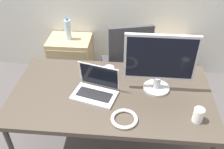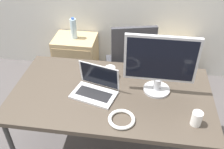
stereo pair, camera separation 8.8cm
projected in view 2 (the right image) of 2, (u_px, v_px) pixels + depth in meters
The scene contains 11 objects.
ground_plane at pixel (111, 149), 2.51m from camera, with size 14.00×14.00×0.00m, color #514C4C.
desk at pixel (111, 96), 2.09m from camera, with size 1.65×0.91×0.75m.
office_chair at pixel (129, 73), 2.87m from camera, with size 0.58×0.62×1.07m.
cabinet_left at pixel (76, 57), 3.36m from camera, with size 0.54×0.41×0.57m.
cabinet_right at pixel (171, 64), 3.22m from camera, with size 0.54×0.41×0.57m.
water_bottle at pixel (74, 29), 3.12m from camera, with size 0.08×0.08×0.28m.
laptop_center at pixel (96, 88), 2.03m from camera, with size 0.40×0.32×0.23m.
monitor at pixel (160, 64), 1.92m from camera, with size 0.56×0.22×0.51m.
coffee_cup_white at pixel (197, 118), 1.75m from camera, with size 0.07×0.07×0.11m.
coffee_cup_brown at pixel (110, 72), 2.20m from camera, with size 0.09×0.09×0.10m.
cable_coil at pixel (122, 119), 1.80m from camera, with size 0.20×0.20×0.03m.
Camera 2 is at (0.23, -1.55, 2.10)m, focal length 40.00 mm.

